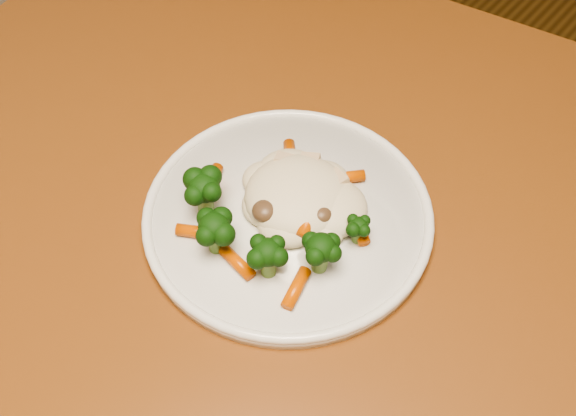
# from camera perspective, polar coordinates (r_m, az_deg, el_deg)

# --- Properties ---
(dining_table) EXTENTS (1.28, 0.95, 0.75)m
(dining_table) POSITION_cam_1_polar(r_m,az_deg,el_deg) (0.79, 6.63, -6.87)
(dining_table) COLOR brown
(dining_table) RESTS_ON ground
(plate) EXTENTS (0.28, 0.28, 0.01)m
(plate) POSITION_cam_1_polar(r_m,az_deg,el_deg) (0.71, -0.00, -0.70)
(plate) COLOR white
(plate) RESTS_ON dining_table
(meal) EXTENTS (0.18, 0.18, 0.05)m
(meal) POSITION_cam_1_polar(r_m,az_deg,el_deg) (0.68, -0.50, 0.17)
(meal) COLOR #F2E6C2
(meal) RESTS_ON plate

